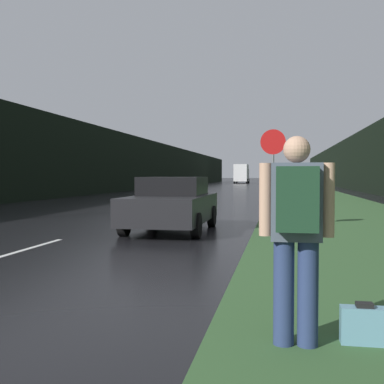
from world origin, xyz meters
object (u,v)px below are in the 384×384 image
at_px(stop_sign, 273,168).
at_px(hitchhiker_with_backpack, 296,227).
at_px(delivery_truck, 242,173).
at_px(suitcase, 364,326).
at_px(car_passing_near, 172,204).

relative_size(stop_sign, hitchhiker_with_backpack, 1.51).
relative_size(hitchhiker_with_backpack, delivery_truck, 0.23).
relative_size(suitcase, car_passing_near, 0.09).
bearing_deg(stop_sign, hitchhiker_with_backpack, -87.96).
bearing_deg(suitcase, stop_sign, 96.04).
bearing_deg(suitcase, car_passing_near, 113.72).
bearing_deg(delivery_truck, car_passing_near, -86.88).
bearing_deg(stop_sign, suitcase, -84.22).
xyz_separation_m(suitcase, delivery_truck, (-8.02, 89.05, 1.73)).
bearing_deg(hitchhiker_with_backpack, car_passing_near, 109.81).
relative_size(hitchhiker_with_backpack, suitcase, 4.53).
xyz_separation_m(stop_sign, delivery_truck, (-7.09, 79.85, 0.18)).
bearing_deg(delivery_truck, suitcase, -84.85).
distance_m(hitchhiker_with_backpack, suitcase, 1.08).
height_order(stop_sign, suitcase, stop_sign).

